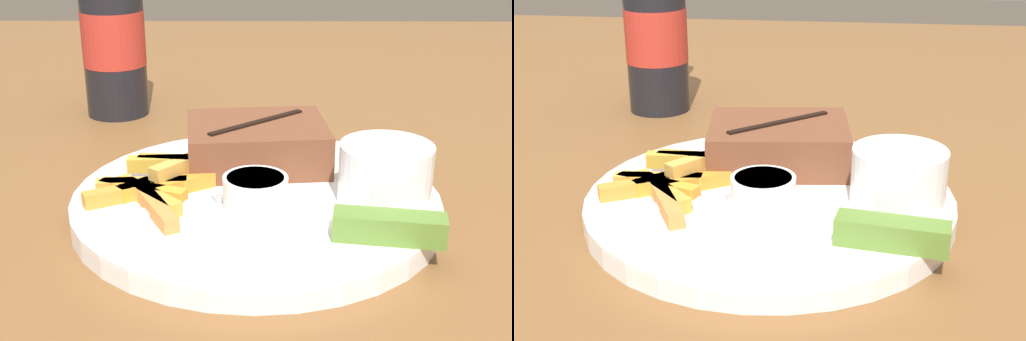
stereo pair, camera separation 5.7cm
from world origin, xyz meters
TOP-DOWN VIEW (x-y plane):
  - dining_table at (0.00, 0.00)m, footprint 1.60×1.71m
  - dinner_plate at (0.00, 0.00)m, footprint 0.30×0.30m
  - steak_portion at (-0.00, 0.07)m, footprint 0.13×0.11m
  - fries_pile at (-0.08, -0.00)m, footprint 0.10×0.12m
  - coleslaw_cup at (0.10, -0.02)m, footprint 0.07×0.07m
  - dipping_sauce_cup at (0.00, -0.04)m, footprint 0.05×0.05m
  - pickle_spear at (0.09, -0.08)m, footprint 0.08×0.03m
  - fork_utensil at (-0.07, -0.03)m, footprint 0.13×0.07m
  - beer_bottle at (-0.16, 0.27)m, footprint 0.07×0.07m

SIDE VIEW (x-z plane):
  - dining_table at x=0.00m, z-range 0.31..1.04m
  - dinner_plate at x=0.00m, z-range 0.73..0.75m
  - fork_utensil at x=-0.07m, z-range 0.75..0.75m
  - fries_pile at x=-0.08m, z-range 0.74..0.77m
  - pickle_spear at x=0.09m, z-range 0.75..0.77m
  - dipping_sauce_cup at x=0.00m, z-range 0.75..0.78m
  - steak_portion at x=0.00m, z-range 0.75..0.79m
  - coleslaw_cup at x=0.10m, z-range 0.75..0.80m
  - beer_bottle at x=-0.16m, z-range 0.69..0.95m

